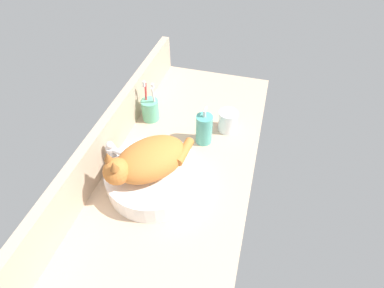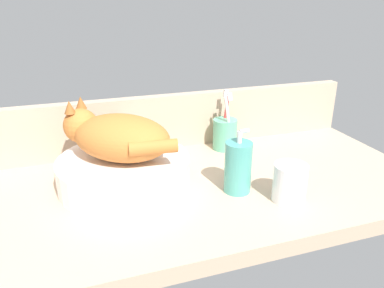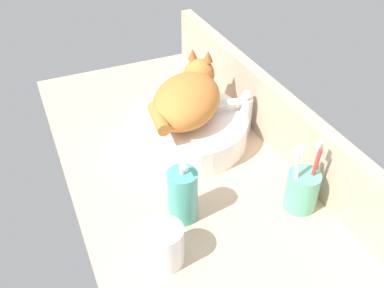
% 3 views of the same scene
% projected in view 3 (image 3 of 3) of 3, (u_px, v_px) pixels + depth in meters
% --- Properties ---
extents(ground_plane, '(1.29, 0.57, 0.04)m').
position_uv_depth(ground_plane, '(188.00, 181.00, 1.09)').
color(ground_plane, tan).
extents(backsplash_panel, '(1.29, 0.04, 0.17)m').
position_uv_depth(backsplash_panel, '(283.00, 124.00, 1.11)').
color(backsplash_panel, tan).
rests_on(backsplash_panel, ground_plane).
extents(sink_basin, '(0.33, 0.33, 0.08)m').
position_uv_depth(sink_basin, '(187.00, 129.00, 1.17)').
color(sink_basin, white).
rests_on(sink_basin, ground_plane).
extents(cat, '(0.30, 0.29, 0.14)m').
position_uv_depth(cat, '(188.00, 97.00, 1.13)').
color(cat, '#CC7533').
rests_on(cat, sink_basin).
extents(faucet, '(0.05, 0.12, 0.14)m').
position_uv_depth(faucet, '(242.00, 111.00, 1.18)').
color(faucet, silver).
rests_on(faucet, ground_plane).
extents(soap_dispenser, '(0.07, 0.07, 0.16)m').
position_uv_depth(soap_dispenser, '(183.00, 195.00, 0.93)').
color(soap_dispenser, teal).
rests_on(soap_dispenser, ground_plane).
extents(toothbrush_cup, '(0.07, 0.07, 0.19)m').
position_uv_depth(toothbrush_cup, '(302.00, 190.00, 0.97)').
color(toothbrush_cup, '#5BB28E').
rests_on(toothbrush_cup, ground_plane).
extents(water_glass, '(0.08, 0.08, 0.09)m').
position_uv_depth(water_glass, '(164.00, 247.00, 0.85)').
color(water_glass, white).
rests_on(water_glass, ground_plane).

